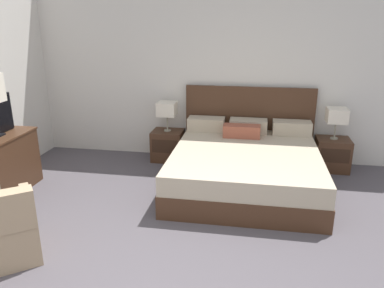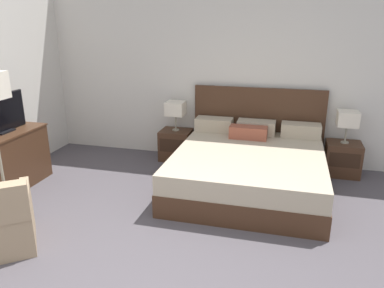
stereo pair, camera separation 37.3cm
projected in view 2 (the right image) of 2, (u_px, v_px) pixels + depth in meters
wall_back at (219, 70)px, 5.79m from camera, size 6.75×0.06×2.84m
bed at (249, 166)px, 5.00m from camera, size 1.99×2.15×1.19m
nightstand_left at (176, 145)px, 6.03m from camera, size 0.48×0.41×0.48m
nightstand_right at (343, 159)px, 5.42m from camera, size 0.48×0.41×0.48m
table_lamp_left at (176, 109)px, 5.85m from camera, size 0.28×0.28×0.46m
table_lamp_right at (348, 119)px, 5.24m from camera, size 0.28×0.28×0.46m
dresser at (8, 159)px, 4.97m from camera, size 0.55×1.07×0.77m
tv at (1, 114)px, 4.78m from camera, size 0.18×0.83×0.49m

